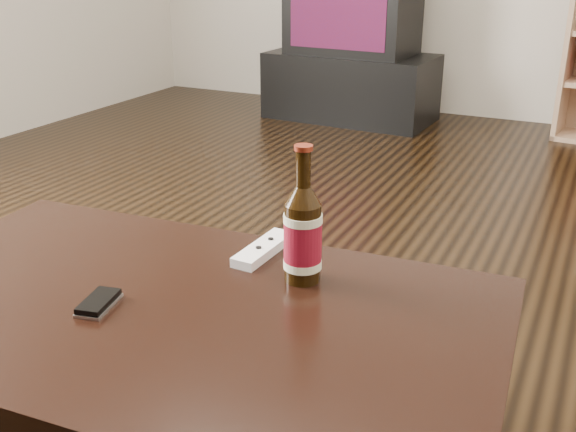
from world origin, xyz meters
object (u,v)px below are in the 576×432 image
at_px(tv, 353,7).
at_px(remote, 264,249).
at_px(tv_stand, 351,87).
at_px(phone, 99,303).
at_px(beer_bottle, 303,235).
at_px(coffee_table, 172,332).

bearing_deg(tv, remote, -69.48).
bearing_deg(tv_stand, tv, -90.00).
bearing_deg(phone, beer_bottle, 29.63).
relative_size(tv_stand, coffee_table, 0.85).
xyz_separation_m(tv, coffee_table, (0.83, -3.09, -0.30)).
xyz_separation_m(tv, phone, (0.73, -3.15, -0.24)).
bearing_deg(phone, remote, 51.63).
distance_m(tv_stand, tv, 0.47).
height_order(tv_stand, beer_bottle, beer_bottle).
height_order(tv_stand, tv, tv).
xyz_separation_m(beer_bottle, phone, (-0.27, -0.25, -0.08)).
bearing_deg(coffee_table, phone, -149.61).
distance_m(tv_stand, coffee_table, 3.20).
distance_m(tv, coffee_table, 3.21).
height_order(coffee_table, phone, phone).
bearing_deg(phone, coffee_table, 18.00).
xyz_separation_m(tv_stand, tv, (-0.00, -0.00, 0.47)).
bearing_deg(remote, tv_stand, 109.89).
distance_m(tv, beer_bottle, 3.07).
distance_m(tv_stand, beer_bottle, 3.09).
relative_size(beer_bottle, remote, 1.46).
bearing_deg(beer_bottle, remote, 149.28).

